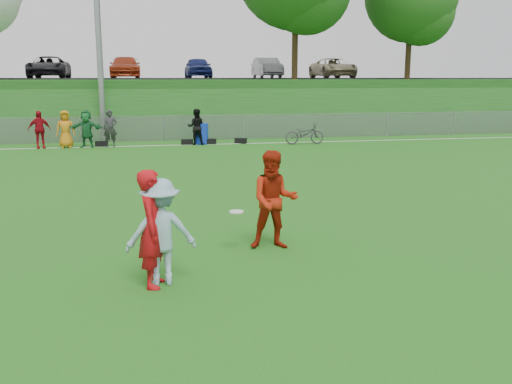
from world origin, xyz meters
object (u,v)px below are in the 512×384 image
object	(u,v)px
recycling_bin	(201,134)
frisbee	(237,212)
player_blue	(161,232)
bicycle	(305,134)
player_red_center	(274,200)
player_red_left	(153,229)

from	to	relation	value
recycling_bin	frisbee	bearing A→B (deg)	-94.06
frisbee	player_blue	bearing A→B (deg)	-135.04
bicycle	player_red_center	bearing A→B (deg)	159.63
frisbee	bicycle	xyz separation A→B (m)	(6.08, 16.28, -0.25)
player_red_center	player_blue	xyz separation A→B (m)	(-2.14, -1.49, -0.09)
player_red_center	bicycle	world-z (taller)	player_red_center
player_red_left	frisbee	world-z (taller)	player_red_left
player_red_center	recycling_bin	world-z (taller)	player_red_center
player_blue	player_red_left	bearing A→B (deg)	26.30
player_red_left	frisbee	bearing A→B (deg)	-35.46
player_red_left	bicycle	world-z (taller)	player_red_left
player_red_left	recycling_bin	distance (m)	18.96
player_red_left	frisbee	size ratio (longest dim) A/B	6.86
player_blue	recycling_bin	xyz separation A→B (m)	(2.65, 18.69, -0.33)
player_red_left	frisbee	distance (m)	2.14
bicycle	player_blue	bearing A→B (deg)	154.95
player_red_left	bicycle	xyz separation A→B (m)	(7.61, 17.76, -0.41)
recycling_bin	bicycle	bearing A→B (deg)	-11.53
player_red_left	bicycle	bearing A→B (deg)	-12.56
player_red_left	player_blue	xyz separation A→B (m)	(0.12, 0.06, -0.08)
player_red_center	bicycle	size ratio (longest dim) A/B	0.97
player_blue	player_red_center	bearing A→B (deg)	-146.81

